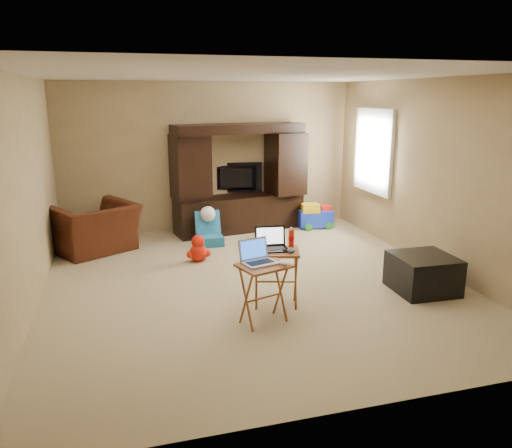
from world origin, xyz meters
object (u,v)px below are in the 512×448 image
object	(u,v)px
child_rocker	(210,229)
laptop_left	(260,253)
recliner	(94,228)
mouse_right	(291,250)
mouse_left	(284,263)
tray_table_left	(264,294)
entertainment_center	(239,178)
tray_table_right	(276,278)
television	(236,178)
ottoman	(423,273)
laptop_right	(272,240)
water_bottle	(291,238)
plush_toy	(198,248)
push_toy	(315,215)

from	to	relation	value
child_rocker	laptop_left	world-z (taller)	laptop_left
recliner	mouse_right	bearing A→B (deg)	97.98
child_rocker	mouse_left	world-z (taller)	mouse_left
tray_table_left	laptop_left	world-z (taller)	laptop_left
entertainment_center	recliner	world-z (taller)	entertainment_center
tray_table_right	television	bearing A→B (deg)	100.03
recliner	ottoman	distance (m)	4.66
television	entertainment_center	bearing A→B (deg)	98.13
mouse_right	entertainment_center	bearing A→B (deg)	85.58
tray_table_right	laptop_right	xyz separation A→B (m)	(-0.04, 0.02, 0.44)
ottoman	laptop_left	size ratio (longest dim) A/B	2.07
laptop_right	water_bottle	xyz separation A→B (m)	(0.24, 0.06, -0.02)
plush_toy	mouse_left	bearing A→B (deg)	-76.67
tray_table_right	water_bottle	distance (m)	0.47
television	mouse_right	world-z (taller)	television
ottoman	tray_table_right	distance (m)	1.82
child_rocker	plush_toy	distance (m)	0.81
tray_table_left	mouse_left	size ratio (longest dim) A/B	4.92
laptop_left	mouse_left	size ratio (longest dim) A/B	2.58
recliner	child_rocker	bearing A→B (deg)	145.89
television	plush_toy	bearing A→B (deg)	68.37
tray_table_left	plush_toy	bearing A→B (deg)	81.16
mouse_left	push_toy	bearing A→B (deg)	62.77
television	tray_table_left	bearing A→B (deg)	88.55
recliner	laptop_right	xyz separation A→B (m)	(1.94, -2.60, 0.40)
ottoman	tray_table_left	distance (m)	2.10
push_toy	mouse_right	xyz separation A→B (m)	(-1.58, -3.13, 0.45)
ottoman	entertainment_center	bearing A→B (deg)	113.54
push_toy	laptop_right	size ratio (longest dim) A/B	1.77
ottoman	mouse_right	distance (m)	1.75
recliner	mouse_left	xyz separation A→B (m)	(1.92, -3.06, 0.29)
television	push_toy	bearing A→B (deg)	170.62
water_bottle	ottoman	bearing A→B (deg)	-5.38
entertainment_center	water_bottle	xyz separation A→B (m)	(-0.19, -3.13, -0.17)
entertainment_center	mouse_left	world-z (taller)	entertainment_center
entertainment_center	television	size ratio (longest dim) A/B	2.41
television	mouse_right	bearing A→B (deg)	93.98
recliner	water_bottle	xyz separation A→B (m)	(2.18, -2.54, 0.38)
child_rocker	tray_table_right	world-z (taller)	tray_table_right
child_rocker	mouse_left	distance (m)	2.97
laptop_right	mouse_left	distance (m)	0.48
recliner	mouse_right	size ratio (longest dim) A/B	8.51
entertainment_center	recliner	xyz separation A→B (m)	(-2.37, -0.60, -0.55)
laptop_left	tray_table_right	bearing A→B (deg)	35.25
child_rocker	mouse_right	world-z (taller)	mouse_right
television	laptop_right	world-z (taller)	television
recliner	water_bottle	distance (m)	3.37
television	plush_toy	xyz separation A→B (m)	(-0.97, -1.69, -0.68)
entertainment_center	mouse_right	size ratio (longest dim) A/B	17.05
push_toy	entertainment_center	bearing A→B (deg)	-179.90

